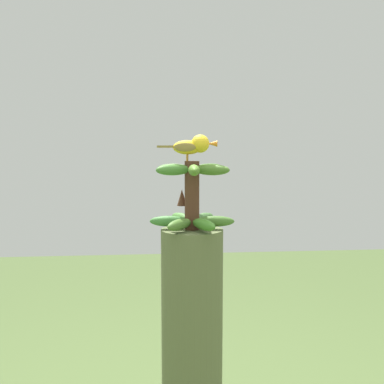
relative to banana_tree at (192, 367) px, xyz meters
name	(u,v)px	position (x,y,z in m)	size (l,w,h in m)	color
banana_tree	(192,367)	(0.00, 0.00, 0.00)	(0.23, 0.23, 1.04)	#5B663D
banana_bunch	(192,195)	(0.00, 0.00, 0.64)	(0.30, 0.31, 0.25)	#4C2D1E
perched_bird	(193,146)	(0.00, 0.00, 0.82)	(0.08, 0.22, 0.09)	#C68933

